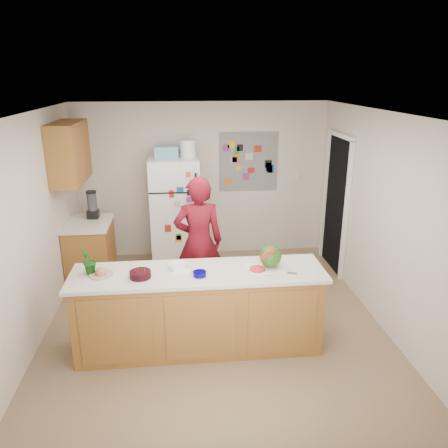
{
  "coord_description": "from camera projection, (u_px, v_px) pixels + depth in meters",
  "views": [
    {
      "loc": [
        -0.36,
        -4.69,
        2.88
      ],
      "look_at": [
        0.14,
        0.2,
        1.2
      ],
      "focal_mm": 35.0,
      "sensor_mm": 36.0,
      "label": 1
    }
  ],
  "objects": [
    {
      "name": "floor",
      "position": [
        214.0,
        322.0,
        5.38
      ],
      "size": [
        4.0,
        4.5,
        0.02
      ],
      "primitive_type": "cube",
      "color": "brown",
      "rests_on": "ground"
    },
    {
      "name": "peninsula_top",
      "position": [
        198.0,
        273.0,
        4.6
      ],
      "size": [
        2.68,
        0.7,
        0.04
      ],
      "primitive_type": "cube",
      "color": "silver",
      "rests_on": "peninsula_base"
    },
    {
      "name": "side_counter_top",
      "position": [
        88.0,
        223.0,
        6.2
      ],
      "size": [
        0.64,
        0.84,
        0.04
      ],
      "primitive_type": "cube",
      "color": "silver",
      "rests_on": "side_counter_base"
    },
    {
      "name": "doorway",
      "position": [
        336.0,
        205.0,
        6.6
      ],
      "size": [
        0.03,
        0.85,
        2.04
      ],
      "primitive_type": "cube",
      "color": "black",
      "rests_on": "ground"
    },
    {
      "name": "cobalt_bowl",
      "position": [
        200.0,
        274.0,
        4.48
      ],
      "size": [
        0.16,
        0.16,
        0.05
      ],
      "primitive_type": "cylinder",
      "rotation": [
        0.0,
        0.0,
        0.15
      ],
      "color": "#01005D",
      "rests_on": "peninsula_top"
    },
    {
      "name": "wall_back",
      "position": [
        202.0,
        181.0,
        7.1
      ],
      "size": [
        4.0,
        0.02,
        2.5
      ],
      "primitive_type": "cube",
      "color": "beige",
      "rests_on": "ground"
    },
    {
      "name": "watermelon",
      "position": [
        270.0,
        256.0,
        4.65
      ],
      "size": [
        0.24,
        0.24,
        0.24
      ],
      "primitive_type": "sphere",
      "color": "#1D560E",
      "rests_on": "cutting_board"
    },
    {
      "name": "white_bowl",
      "position": [
        178.0,
        266.0,
        4.66
      ],
      "size": [
        0.22,
        0.22,
        0.06
      ],
      "primitive_type": "cylinder",
      "rotation": [
        0.0,
        0.0,
        0.24
      ],
      "color": "white",
      "rests_on": "peninsula_top"
    },
    {
      "name": "person",
      "position": [
        199.0,
        242.0,
        5.56
      ],
      "size": [
        0.65,
        0.45,
        1.72
      ],
      "primitive_type": "imported",
      "rotation": [
        0.0,
        0.0,
        3.2
      ],
      "color": "maroon",
      "rests_on": "floor"
    },
    {
      "name": "fridge_top_bin",
      "position": [
        167.0,
        152.0,
        6.52
      ],
      "size": [
        0.35,
        0.28,
        0.18
      ],
      "primitive_type": "cube",
      "color": "#5999B2",
      "rests_on": "refrigerator"
    },
    {
      "name": "side_counter_base",
      "position": [
        91.0,
        253.0,
        6.35
      ],
      "size": [
        0.6,
        0.8,
        0.86
      ],
      "primitive_type": "cube",
      "color": "brown",
      "rests_on": "floor"
    },
    {
      "name": "blender_appliance",
      "position": [
        92.0,
        205.0,
        6.32
      ],
      "size": [
        0.14,
        0.14,
        0.38
      ],
      "primitive_type": "cylinder",
      "color": "black",
      "rests_on": "side_counter_top"
    },
    {
      "name": "watermelon_slice",
      "position": [
        257.0,
        269.0,
        4.6
      ],
      "size": [
        0.16,
        0.16,
        0.02
      ],
      "primitive_type": "cylinder",
      "color": "red",
      "rests_on": "cutting_board"
    },
    {
      "name": "ceiling",
      "position": [
        212.0,
        112.0,
        4.57
      ],
      "size": [
        4.0,
        4.5,
        0.02
      ],
      "primitive_type": "cube",
      "color": "white",
      "rests_on": "wall_back"
    },
    {
      "name": "upper_cabinets",
      "position": [
        69.0,
        153.0,
        5.81
      ],
      "size": [
        0.35,
        1.0,
        0.8
      ],
      "primitive_type": "cube",
      "color": "brown",
      "rests_on": "wall_left"
    },
    {
      "name": "paper_towel",
      "position": [
        182.0,
        273.0,
        4.55
      ],
      "size": [
        0.23,
        0.22,
        0.02
      ],
      "primitive_type": "cube",
      "rotation": [
        0.0,
        0.0,
        -0.39
      ],
      "color": "white",
      "rests_on": "peninsula_top"
    },
    {
      "name": "cutting_board",
      "position": [
        265.0,
        268.0,
        4.66
      ],
      "size": [
        0.38,
        0.3,
        0.01
      ],
      "primitive_type": "cube",
      "rotation": [
        0.0,
        0.0,
        0.07
      ],
      "color": "silver",
      "rests_on": "peninsula_top"
    },
    {
      "name": "keys",
      "position": [
        292.0,
        274.0,
        4.53
      ],
      "size": [
        0.11,
        0.07,
        0.01
      ],
      "primitive_type": "cube",
      "rotation": [
        0.0,
        0.0,
        -0.33
      ],
      "color": "gray",
      "rests_on": "peninsula_top"
    },
    {
      "name": "wall_right",
      "position": [
        382.0,
        220.0,
        5.17
      ],
      "size": [
        0.02,
        4.5,
        2.5
      ],
      "primitive_type": "cube",
      "color": "beige",
      "rests_on": "ground"
    },
    {
      "name": "refrigerator",
      "position": [
        175.0,
        212.0,
        6.83
      ],
      "size": [
        0.75,
        0.7,
        1.7
      ],
      "primitive_type": "cube",
      "color": "silver",
      "rests_on": "floor"
    },
    {
      "name": "peninsula_base",
      "position": [
        199.0,
        312.0,
        4.75
      ],
      "size": [
        2.6,
        0.62,
        0.88
      ],
      "primitive_type": "cube",
      "color": "brown",
      "rests_on": "floor"
    },
    {
      "name": "plate",
      "position": [
        101.0,
        275.0,
        4.5
      ],
      "size": [
        0.3,
        0.3,
        0.02
      ],
      "primitive_type": "cylinder",
      "rotation": [
        0.0,
        0.0,
        0.28
      ],
      "color": "#AFA18A",
      "rests_on": "peninsula_top"
    },
    {
      "name": "photo_collage",
      "position": [
        248.0,
        162.0,
        7.05
      ],
      "size": [
        0.95,
        0.01,
        0.95
      ],
      "primitive_type": "cube",
      "color": "slate",
      "rests_on": "wall_back"
    },
    {
      "name": "potted_plant",
      "position": [
        88.0,
        261.0,
        4.48
      ],
      "size": [
        0.19,
        0.21,
        0.3
      ],
      "primitive_type": "imported",
      "rotation": [
        0.0,
        0.0,
        4.31
      ],
      "color": "#144113",
      "rests_on": "peninsula_top"
    },
    {
      "name": "cherry_bowl",
      "position": [
        140.0,
        274.0,
        4.45
      ],
      "size": [
        0.23,
        0.23,
        0.07
      ],
      "primitive_type": "cylinder",
      "rotation": [
        0.0,
        0.0,
        0.03
      ],
      "color": "black",
      "rests_on": "peninsula_top"
    },
    {
      "name": "wall_left",
      "position": [
        31.0,
        232.0,
        4.78
      ],
      "size": [
        0.02,
        4.5,
        2.5
      ],
      "primitive_type": "cube",
      "color": "beige",
      "rests_on": "ground"
    }
  ]
}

